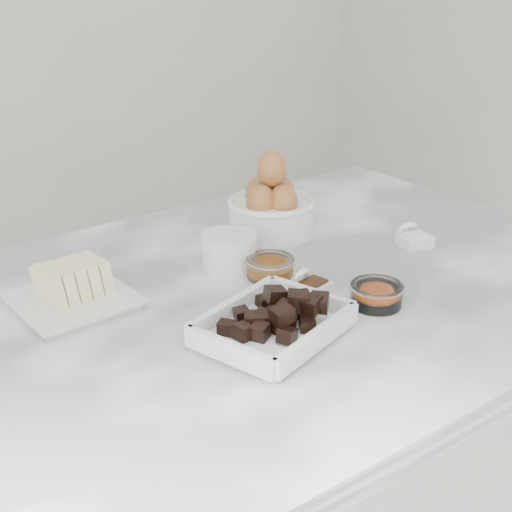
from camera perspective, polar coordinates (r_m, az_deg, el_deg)
The scene contains 9 objects.
marble_slab at distance 1.11m, azimuth 0.08°, elevation -3.57°, with size 1.20×0.80×0.04m, color white.
chocolate_dish at distance 0.97m, azimuth 1.40°, elevation -5.26°, with size 0.24×0.20×0.05m.
butter_plate at distance 1.08m, azimuth -14.71°, elevation -2.69°, with size 0.17×0.17×0.07m.
sugar_ramekin at distance 1.17m, azimuth -2.16°, elevation 0.54°, with size 0.09×0.09×0.06m.
egg_bowl at distance 1.31m, azimuth 1.22°, elevation 3.96°, with size 0.16×0.16×0.15m.
honey_bowl at distance 1.14m, azimuth 1.15°, elevation -0.87°, with size 0.08×0.08×0.03m.
zest_bowl at distance 1.06m, azimuth 9.62°, elevation -2.98°, with size 0.08×0.08×0.03m.
vanilla_spoon at distance 1.09m, azimuth 4.32°, elevation -2.34°, with size 0.06×0.07×0.04m.
salt_spoon at distance 1.29m, azimuth 12.43°, elevation 1.45°, with size 0.06×0.08×0.04m.
Camera 1 is at (-0.59, -0.80, 1.43)m, focal length 50.00 mm.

